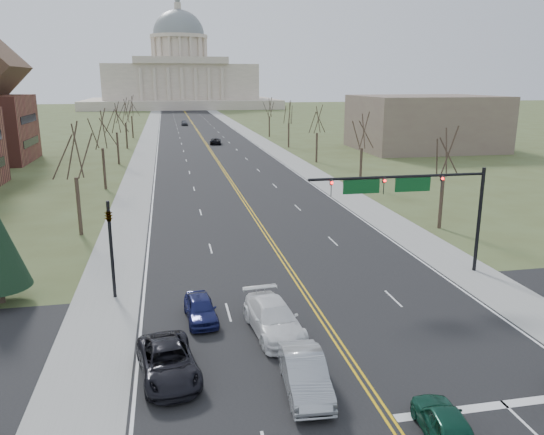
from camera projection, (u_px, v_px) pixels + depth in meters
name	position (u px, v px, depth m)	size (l,w,h in m)	color
ground	(379.00, 405.00, 21.52)	(600.00, 600.00, 0.00)	#464F27
road	(201.00, 136.00, 125.97)	(20.00, 380.00, 0.01)	black
cross_road	(334.00, 337.00, 27.22)	(120.00, 14.00, 0.01)	black
sidewalk_left	(149.00, 137.00, 123.72)	(4.00, 380.00, 0.03)	gray
sidewalk_right	(250.00, 135.00, 128.23)	(4.00, 380.00, 0.03)	gray
center_line	(201.00, 136.00, 125.97)	(0.42, 380.00, 0.01)	gold
edge_line_left	(159.00, 136.00, 124.13)	(0.15, 380.00, 0.01)	silver
edge_line_right	(241.00, 135.00, 127.81)	(0.15, 380.00, 0.01)	silver
stop_bar	(505.00, 404.00, 21.51)	(9.50, 0.50, 0.01)	silver
capitol	(181.00, 77.00, 255.26)	(90.00, 60.00, 50.00)	beige
signal_mast	(411.00, 192.00, 34.29)	(12.12, 0.44, 7.20)	black
signal_left	(111.00, 239.00, 31.25)	(0.32, 0.36, 6.00)	black
tree_r_0	(445.00, 155.00, 45.58)	(3.74, 3.74, 8.50)	#33291E
tree_l_0	(74.00, 154.00, 43.46)	(3.96, 3.96, 9.00)	#33291E
tree_r_1	(362.00, 133.00, 64.57)	(3.74, 3.74, 8.50)	#33291E
tree_l_1	(101.00, 131.00, 62.45)	(3.96, 3.96, 9.00)	#33291E
tree_r_2	(317.00, 121.00, 83.56)	(3.74, 3.74, 8.50)	#33291E
tree_l_2	(116.00, 119.00, 81.44)	(3.96, 3.96, 9.00)	#33291E
tree_r_3	(289.00, 113.00, 102.55)	(3.74, 3.74, 8.50)	#33291E
tree_l_3	(125.00, 112.00, 100.43)	(3.96, 3.96, 9.00)	#33291E
tree_r_4	(269.00, 108.00, 121.54)	(3.74, 3.74, 8.50)	#33291E
tree_l_4	(131.00, 107.00, 119.42)	(3.96, 3.96, 9.00)	#33291E
bldg_right_mass	(425.00, 123.00, 99.95)	(25.00, 20.00, 10.00)	brown
car_nb_inner_lead	(445.00, 424.00, 19.24)	(1.59, 3.95, 1.34)	#0D3C2B
car_sb_inner_lead	(305.00, 374.00, 22.27)	(1.68, 4.82, 1.59)	#95999C
car_sb_outer_lead	(168.00, 362.00, 23.36)	(2.39, 5.18, 1.44)	black
car_sb_inner_second	(274.00, 318.00, 27.44)	(2.28, 5.62, 1.63)	white
car_sb_outer_second	(200.00, 309.00, 28.93)	(1.59, 3.96, 1.35)	#171B51
car_far_nb	(215.00, 141.00, 109.15)	(2.20, 4.77, 1.33)	black
car_far_sb	(184.00, 123.00, 154.44)	(1.81, 4.51, 1.53)	#56585F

